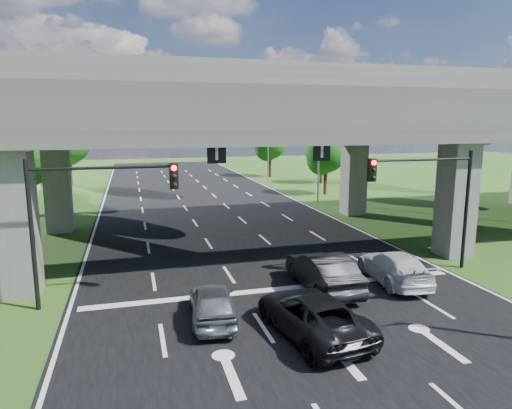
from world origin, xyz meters
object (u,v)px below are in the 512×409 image
streetlight_far (315,139)px  car_silver (212,303)px  signal_right (431,189)px  streetlight_beyond (265,134)px  signal_left (89,204)px  car_white (394,267)px  car_dark (323,271)px  car_trailing (312,314)px

streetlight_far → car_silver: 27.13m
signal_right → streetlight_beyond: (2.27, 36.06, 1.66)m
signal_left → streetlight_beyond: bearing=63.6°
signal_left → signal_right: bearing=0.0°
signal_right → car_white: signal_right is taller
streetlight_beyond → car_dark: streetlight_beyond is taller
car_silver → car_white: size_ratio=0.83×
signal_right → car_trailing: bearing=-148.9°
signal_right → car_trailing: 10.10m
car_dark → car_white: (3.60, 0.05, -0.12)m
streetlight_far → car_white: (-4.70, -21.00, -5.11)m
car_silver → car_trailing: 3.76m
signal_left → streetlight_far: size_ratio=0.60×
car_dark → streetlight_far: bearing=-111.7°
streetlight_beyond → signal_left: bearing=-116.4°
signal_left → streetlight_far: 26.95m
car_white → car_dark: bearing=6.4°
car_dark → car_trailing: 4.45m
car_dark → car_white: bearing=-179.4°
streetlight_far → car_dark: (-8.30, -21.05, -4.98)m
car_silver → car_white: (8.87, 1.93, 0.02)m
signal_right → streetlight_beyond: bearing=86.4°
streetlight_far → car_silver: bearing=-120.6°
car_dark → car_trailing: bearing=61.5°
signal_left → car_trailing: bearing=-33.2°
streetlight_beyond → car_trailing: size_ratio=1.90×
car_white → signal_left: bearing=1.6°
signal_left → car_silver: (4.36, -2.87, -3.46)m
streetlight_beyond → car_trailing: (-10.40, -40.97, -5.08)m
signal_right → streetlight_far: size_ratio=0.60×
streetlight_far → car_white: size_ratio=2.04×
streetlight_far → car_white: bearing=-102.6°
car_dark → car_white: car_dark is taller
signal_right → signal_left: 15.65m
signal_left → car_trailing: signal_left is taller
car_silver → car_dark: (5.27, 1.88, 0.14)m
signal_left → car_silver: 6.26m
car_white → car_trailing: car_trailing is taller
signal_right → streetlight_beyond: streetlight_beyond is taller
signal_left → streetlight_far: bearing=48.2°
signal_right → car_dark: bearing=-170.6°
signal_right → car_dark: (-6.02, -0.99, -3.32)m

